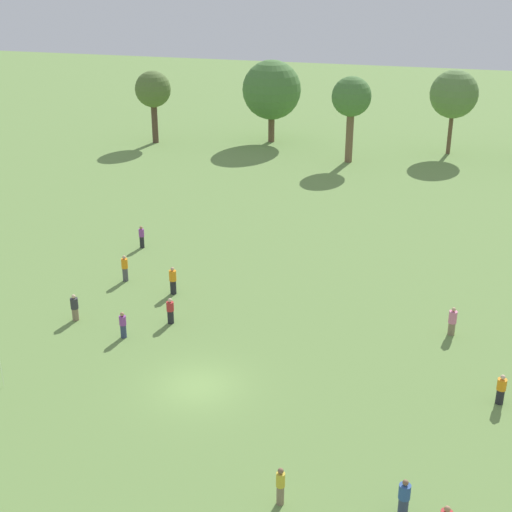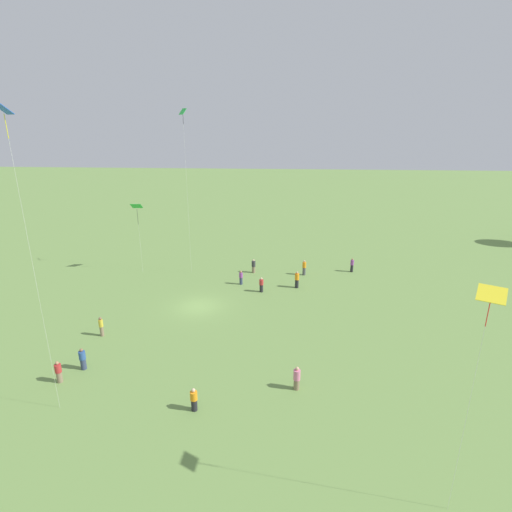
# 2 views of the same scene
# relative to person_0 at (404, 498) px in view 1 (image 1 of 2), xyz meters

# --- Properties ---
(ground_plane) EXTENTS (240.00, 240.00, 0.00)m
(ground_plane) POSITION_rel_person_0_xyz_m (-10.84, 6.23, -0.82)
(ground_plane) COLOR #6B8E47
(tree_0) EXTENTS (4.11, 4.11, 8.27)m
(tree_0) POSITION_rel_person_0_xyz_m (-34.08, 53.35, 5.26)
(tree_0) COLOR brown
(tree_0) RESTS_ON ground_plane
(tree_1) EXTENTS (6.77, 6.77, 9.44)m
(tree_1) POSITION_rel_person_0_xyz_m (-21.15, 57.62, 5.21)
(tree_1) COLOR brown
(tree_1) RESTS_ON ground_plane
(tree_2) EXTENTS (4.11, 4.11, 8.96)m
(tree_2) POSITION_rel_person_0_xyz_m (-10.88, 51.22, 5.90)
(tree_2) COLOR brown
(tree_2) RESTS_ON ground_plane
(tree_3) EXTENTS (5.16, 5.16, 9.12)m
(tree_3) POSITION_rel_person_0_xyz_m (-0.85, 57.82, 5.69)
(tree_3) COLOR brown
(tree_3) RESTS_ON ground_plane
(person_0) EXTENTS (0.66, 0.66, 1.69)m
(person_0) POSITION_rel_person_0_xyz_m (0.00, 0.00, 0.00)
(person_0) COLOR #333D5B
(person_0) RESTS_ON ground_plane
(person_2) EXTENTS (0.50, 0.50, 1.60)m
(person_2) POSITION_rel_person_0_xyz_m (-16.73, 9.74, -0.04)
(person_2) COLOR #333D5B
(person_2) RESTS_ON ground_plane
(person_3) EXTENTS (0.57, 0.57, 1.62)m
(person_3) POSITION_rel_person_0_xyz_m (-14.82, 12.11, -0.03)
(person_3) COLOR #232328
(person_3) RESTS_ON ground_plane
(person_4) EXTENTS (0.63, 0.63, 1.59)m
(person_4) POSITION_rel_person_0_xyz_m (3.75, 9.00, -0.05)
(person_4) COLOR #232328
(person_4) RESTS_ON ground_plane
(person_5) EXTENTS (0.51, 0.51, 1.68)m
(person_5) POSITION_rel_person_0_xyz_m (-20.44, 10.86, -0.01)
(person_5) COLOR #847056
(person_5) RESTS_ON ground_plane
(person_6) EXTENTS (0.62, 0.62, 1.72)m
(person_6) POSITION_rel_person_0_xyz_m (1.21, 15.43, 0.01)
(person_6) COLOR #847056
(person_6) RESTS_ON ground_plane
(person_7) EXTENTS (0.51, 0.51, 1.73)m
(person_7) POSITION_rel_person_0_xyz_m (-4.73, -0.74, 0.04)
(person_7) COLOR #847056
(person_7) RESTS_ON ground_plane
(person_8) EXTENTS (0.44, 0.44, 1.82)m
(person_8) POSITION_rel_person_0_xyz_m (-20.09, 16.84, 0.08)
(person_8) COLOR #4C4C51
(person_8) RESTS_ON ground_plane
(person_9) EXTENTS (0.59, 0.59, 1.86)m
(person_9) POSITION_rel_person_0_xyz_m (-16.23, 15.89, 0.09)
(person_9) COLOR #232328
(person_9) RESTS_ON ground_plane
(person_10) EXTENTS (0.40, 0.40, 1.71)m
(person_10) POSITION_rel_person_0_xyz_m (-21.55, 22.60, 0.02)
(person_10) COLOR #232328
(person_10) RESTS_ON ground_plane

